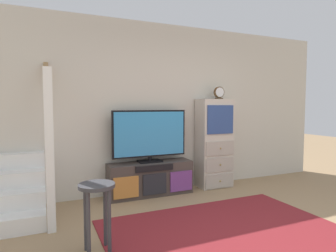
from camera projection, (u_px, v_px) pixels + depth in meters
back_wall at (162, 108)px, 4.74m from camera, size 6.40×0.12×2.70m
area_rug at (227, 232)px, 3.14m from camera, size 2.60×1.80×0.01m
media_console at (151, 179)px, 4.46m from camera, size 1.32×0.38×0.51m
television at (150, 135)px, 4.43m from camera, size 1.18×0.22×0.80m
side_cabinet at (214, 143)px, 4.90m from camera, size 0.58×0.38×1.50m
desk_clock at (219, 93)px, 4.85m from camera, size 0.19×0.08×0.21m
staircase at (8, 185)px, 3.69m from camera, size 1.00×1.36×2.20m
bar_stool_near at (97, 201)px, 2.68m from camera, size 0.34×0.34×0.66m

